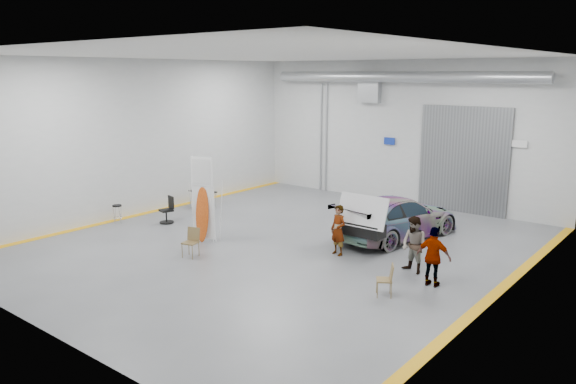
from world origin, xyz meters
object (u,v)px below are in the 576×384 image
Objects in this scene: person_c at (434,257)px; shop_stool at (117,214)px; sedan_car at (397,217)px; folding_chair_near at (191,248)px; office_chair at (168,211)px; person_a at (338,230)px; work_table at (202,191)px; surfboard_display at (201,206)px; person_b at (414,245)px; folding_chair_far at (384,286)px.

person_c is 11.85m from shop_stool.
sedan_car is 6.93m from folding_chair_near.
person_a is at bearing 22.69° from office_chair.
work_table reaches higher than shop_stool.
surfboard_display reaches higher than person_c.
shop_stool is at bearing 39.96° from sedan_car.
person_b reaches higher than shop_stool.
sedan_car is 1.64× the size of surfboard_display.
person_b is 0.54× the size of surfboard_display.
person_b is 1.01× the size of person_c.
person_c is 0.53× the size of surfboard_display.
shop_stool is (-10.90, -2.07, -0.45)m from person_b.
person_b is 2.29× the size of shop_stool.
folding_chair_near is 4.24m from office_chair.
folding_chair_far is 11.10m from work_table.
sedan_car is at bearing 40.93° from folding_chair_near.
work_table is at bearing -176.98° from person_a.
person_b is (1.98, -2.75, 0.09)m from sedan_car.
person_a is at bearing -163.94° from person_b.
person_c is at bearing 7.08° from shop_stool.
folding_chair_near is 5.12m from shop_stool.
folding_chair_near is at bearing -137.07° from person_b.
shop_stool is at bearing 4.56° from person_c.
person_b is (2.52, 0.00, 0.02)m from person_a.
work_table is (-4.44, 4.56, 0.43)m from folding_chair_near.
sedan_car is 3.08× the size of person_c.
person_a is 0.52× the size of surfboard_display.
person_c reaches higher than sedan_car.
surfboard_display reaches higher than person_a.
person_a is 7.07m from office_chair.
person_b is at bearing 137.32° from sedan_car.
person_a is 1.77× the size of folding_chair_near.
folding_chair_near is 0.90× the size of office_chair.
sedan_car is 2.81m from person_a.
sedan_car is 4.34× the size of work_table.
sedan_car is 6.55m from surfboard_display.
folding_chair_far is at bearing -18.83° from work_table.
office_chair is (-7.55, -3.60, -0.28)m from sedan_car.
surfboard_display is 7.07m from folding_chair_far.
person_a reaches higher than shop_stool.
work_table is at bearing -141.80° from folding_chair_far.
folding_chair_near is at bearing -68.41° from surfboard_display.
person_a is at bearing 7.24° from surfboard_display.
folding_chair_far is 9.79m from office_chair.
person_b is 1.05m from person_c.
office_chair is (-9.72, 1.14, 0.17)m from folding_chair_far.
person_c is at bearing -11.16° from work_table.
person_b reaches higher than person_c.
person_a is 7.94m from work_table.
work_table is at bearing 80.64° from shop_stool.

